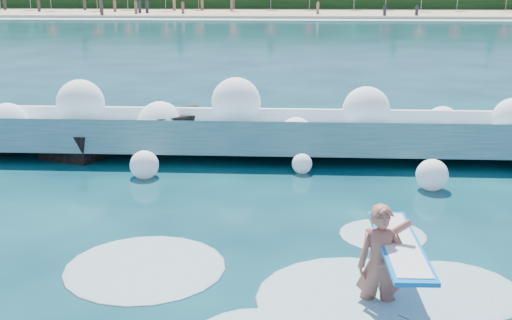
# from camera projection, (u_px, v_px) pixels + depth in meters

# --- Properties ---
(ground) EXTENTS (200.00, 200.00, 0.00)m
(ground) POSITION_uv_depth(u_px,v_px,m) (168.00, 252.00, 11.74)
(ground) COLOR #062737
(ground) RESTS_ON ground
(beach) EXTENTS (140.00, 20.00, 0.40)m
(beach) POSITION_uv_depth(u_px,v_px,m) (277.00, 13.00, 86.58)
(beach) COLOR tan
(beach) RESTS_ON ground
(wet_band) EXTENTS (140.00, 5.00, 0.08)m
(wet_band) POSITION_uv_depth(u_px,v_px,m) (274.00, 19.00, 76.06)
(wet_band) COLOR silver
(wet_band) RESTS_ON ground
(breaking_wave) EXTENTS (18.23, 2.83, 1.57)m
(breaking_wave) POSITION_uv_depth(u_px,v_px,m) (271.00, 134.00, 18.16)
(breaking_wave) COLOR teal
(breaking_wave) RESTS_ON ground
(rock_cluster) EXTENTS (8.02, 3.16, 1.25)m
(rock_cluster) POSITION_uv_depth(u_px,v_px,m) (71.00, 136.00, 18.62)
(rock_cluster) COLOR black
(rock_cluster) RESTS_ON ground
(surfer_with_board) EXTENTS (0.97, 3.03, 1.93)m
(surfer_with_board) POSITION_uv_depth(u_px,v_px,m) (384.00, 261.00, 9.67)
(surfer_with_board) COLOR #AB5F4F
(surfer_with_board) RESTS_ON ground
(wave_spray) EXTENTS (15.12, 4.39, 2.18)m
(wave_spray) POSITION_uv_depth(u_px,v_px,m) (241.00, 117.00, 17.97)
(wave_spray) COLOR white
(wave_spray) RESTS_ON ground
(surf_foam) EXTENTS (9.18, 5.73, 0.16)m
(surf_foam) POSITION_uv_depth(u_px,v_px,m) (314.00, 290.00, 10.31)
(surf_foam) COLOR silver
(surf_foam) RESTS_ON ground
(beachgoers) EXTENTS (103.35, 13.54, 1.93)m
(beachgoers) POSITION_uv_depth(u_px,v_px,m) (266.00, 7.00, 83.69)
(beachgoers) COLOR #3F332D
(beachgoers) RESTS_ON ground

